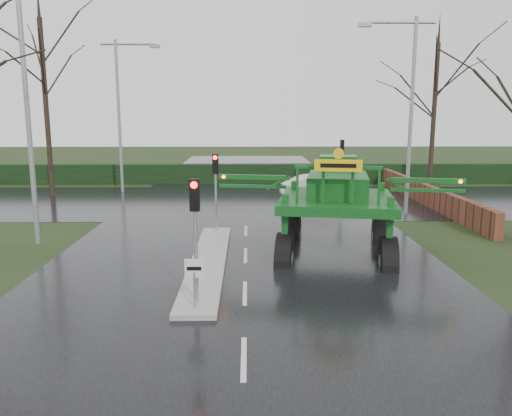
{
  "coord_description": "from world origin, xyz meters",
  "views": [
    {
      "loc": [
        0.1,
        -13.93,
        5.16
      ],
      "look_at": [
        0.38,
        3.0,
        2.0
      ],
      "focal_mm": 35.0,
      "sensor_mm": 36.0,
      "label": 1
    }
  ],
  "objects_px": {
    "traffic_signal_near": "(195,214)",
    "traffic_signal_far": "(342,154)",
    "keep_left_sign": "(194,276)",
    "street_light_left_near": "(34,93)",
    "crop_sprayer": "(286,194)",
    "traffic_signal_mid": "(216,176)",
    "white_sedan": "(320,201)",
    "street_light_right": "(406,99)",
    "street_light_left_far": "(123,102)"
  },
  "relations": [
    {
      "from": "street_light_left_near",
      "to": "white_sedan",
      "type": "relative_size",
      "value": 2.1
    },
    {
      "from": "street_light_left_near",
      "to": "crop_sprayer",
      "type": "xyz_separation_m",
      "value": [
        9.65,
        -2.37,
        -3.59
      ]
    },
    {
      "from": "traffic_signal_mid",
      "to": "street_light_left_near",
      "type": "relative_size",
      "value": 0.35
    },
    {
      "from": "traffic_signal_mid",
      "to": "street_light_left_near",
      "type": "distance_m",
      "value": 7.83
    },
    {
      "from": "traffic_signal_mid",
      "to": "street_light_right",
      "type": "relative_size",
      "value": 0.35
    },
    {
      "from": "street_light_left_near",
      "to": "white_sedan",
      "type": "xyz_separation_m",
      "value": [
        12.7,
        10.02,
        -5.99
      ]
    },
    {
      "from": "crop_sprayer",
      "to": "traffic_signal_near",
      "type": "bearing_deg",
      "value": -110.57
    },
    {
      "from": "traffic_signal_far",
      "to": "keep_left_sign",
      "type": "bearing_deg",
      "value": 70.07
    },
    {
      "from": "traffic_signal_mid",
      "to": "white_sedan",
      "type": "bearing_deg",
      "value": 55.74
    },
    {
      "from": "keep_left_sign",
      "to": "traffic_signal_mid",
      "type": "bearing_deg",
      "value": 90.0
    },
    {
      "from": "keep_left_sign",
      "to": "traffic_signal_near",
      "type": "relative_size",
      "value": 0.38
    },
    {
      "from": "white_sedan",
      "to": "traffic_signal_mid",
      "type": "bearing_deg",
      "value": 139.12
    },
    {
      "from": "traffic_signal_mid",
      "to": "white_sedan",
      "type": "height_order",
      "value": "traffic_signal_mid"
    },
    {
      "from": "street_light_left_near",
      "to": "keep_left_sign",
      "type": "bearing_deg",
      "value": -47.41
    },
    {
      "from": "keep_left_sign",
      "to": "traffic_signal_near",
      "type": "distance_m",
      "value": 1.61
    },
    {
      "from": "street_light_right",
      "to": "white_sedan",
      "type": "xyz_separation_m",
      "value": [
        -3.69,
        4.02,
        -5.99
      ]
    },
    {
      "from": "keep_left_sign",
      "to": "street_light_left_near",
      "type": "height_order",
      "value": "street_light_left_near"
    },
    {
      "from": "traffic_signal_near",
      "to": "street_light_left_far",
      "type": "xyz_separation_m",
      "value": [
        -6.89,
        21.01,
        3.4
      ]
    },
    {
      "from": "traffic_signal_far",
      "to": "white_sedan",
      "type": "bearing_deg",
      "value": 63.46
    },
    {
      "from": "traffic_signal_near",
      "to": "street_light_right",
      "type": "relative_size",
      "value": 0.35
    },
    {
      "from": "street_light_right",
      "to": "crop_sprayer",
      "type": "relative_size",
      "value": 1.12
    },
    {
      "from": "keep_left_sign",
      "to": "white_sedan",
      "type": "height_order",
      "value": "keep_left_sign"
    },
    {
      "from": "street_light_left_near",
      "to": "crop_sprayer",
      "type": "distance_m",
      "value": 10.56
    },
    {
      "from": "street_light_left_near",
      "to": "street_light_left_far",
      "type": "relative_size",
      "value": 1.0
    },
    {
      "from": "street_light_right",
      "to": "traffic_signal_mid",
      "type": "bearing_deg",
      "value": -154.6
    },
    {
      "from": "traffic_signal_mid",
      "to": "traffic_signal_far",
      "type": "relative_size",
      "value": 1.0
    },
    {
      "from": "traffic_signal_mid",
      "to": "white_sedan",
      "type": "relative_size",
      "value": 0.74
    },
    {
      "from": "street_light_left_far",
      "to": "street_light_right",
      "type": "bearing_deg",
      "value": -26.02
    },
    {
      "from": "traffic_signal_far",
      "to": "white_sedan",
      "type": "height_order",
      "value": "traffic_signal_far"
    },
    {
      "from": "keep_left_sign",
      "to": "crop_sprayer",
      "type": "distance_m",
      "value": 5.98
    },
    {
      "from": "street_light_right",
      "to": "keep_left_sign",
      "type": "bearing_deg",
      "value": -125.12
    },
    {
      "from": "traffic_signal_near",
      "to": "traffic_signal_far",
      "type": "relative_size",
      "value": 1.0
    },
    {
      "from": "street_light_right",
      "to": "street_light_left_far",
      "type": "relative_size",
      "value": 1.0
    },
    {
      "from": "traffic_signal_near",
      "to": "traffic_signal_mid",
      "type": "distance_m",
      "value": 8.5
    },
    {
      "from": "traffic_signal_near",
      "to": "street_light_left_far",
      "type": "distance_m",
      "value": 22.37
    },
    {
      "from": "traffic_signal_far",
      "to": "street_light_left_far",
      "type": "relative_size",
      "value": 0.35
    },
    {
      "from": "traffic_signal_near",
      "to": "white_sedan",
      "type": "xyz_separation_m",
      "value": [
        5.81,
        17.02,
        -2.59
      ]
    },
    {
      "from": "traffic_signal_near",
      "to": "traffic_signal_mid",
      "type": "height_order",
      "value": "same"
    },
    {
      "from": "traffic_signal_far",
      "to": "street_light_left_near",
      "type": "bearing_deg",
      "value": 43.63
    },
    {
      "from": "street_light_right",
      "to": "crop_sprayer",
      "type": "bearing_deg",
      "value": -128.86
    },
    {
      "from": "keep_left_sign",
      "to": "traffic_signal_near",
      "type": "bearing_deg",
      "value": 90.0
    },
    {
      "from": "traffic_signal_far",
      "to": "crop_sprayer",
      "type": "height_order",
      "value": "crop_sprayer"
    },
    {
      "from": "street_light_right",
      "to": "street_light_left_far",
      "type": "xyz_separation_m",
      "value": [
        -16.39,
        8.0,
        0.0
      ]
    },
    {
      "from": "keep_left_sign",
      "to": "street_light_left_far",
      "type": "bearing_deg",
      "value": 107.78
    },
    {
      "from": "street_light_left_near",
      "to": "street_light_right",
      "type": "bearing_deg",
      "value": 20.11
    },
    {
      "from": "crop_sprayer",
      "to": "traffic_signal_mid",
      "type": "bearing_deg",
      "value": 135.61
    },
    {
      "from": "traffic_signal_near",
      "to": "street_light_right",
      "type": "distance_m",
      "value": 16.46
    },
    {
      "from": "street_light_left_near",
      "to": "white_sedan",
      "type": "bearing_deg",
      "value": 38.26
    },
    {
      "from": "traffic_signal_far",
      "to": "street_light_left_far",
      "type": "distance_m",
      "value": 15.08
    },
    {
      "from": "street_light_left_far",
      "to": "white_sedan",
      "type": "xyz_separation_m",
      "value": [
        12.7,
        -3.98,
        -5.99
      ]
    }
  ]
}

